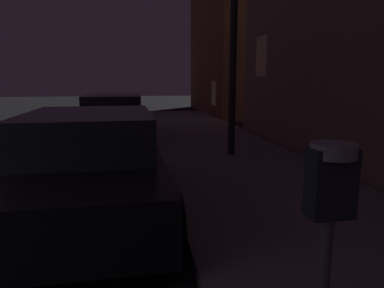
% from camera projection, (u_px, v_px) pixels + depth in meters
% --- Properties ---
extents(parking_meter, '(0.19, 0.19, 1.45)m').
position_uv_depth(parking_meter, '(328.00, 224.00, 1.48)').
color(parking_meter, '#59595B').
rests_on(parking_meter, sidewalk).
extents(car_black, '(2.20, 4.29, 1.43)m').
position_uv_depth(car_black, '(91.00, 164.00, 4.74)').
color(car_black, black).
rests_on(car_black, ground).
extents(car_silver, '(2.09, 4.37, 1.43)m').
position_uv_depth(car_silver, '(115.00, 119.00, 10.20)').
color(car_silver, '#B7B7BF').
rests_on(car_silver, ground).
extents(building_far, '(6.12, 9.04, 10.79)m').
position_uv_depth(building_far, '(257.00, 16.00, 19.35)').
color(building_far, brown).
rests_on(building_far, ground).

